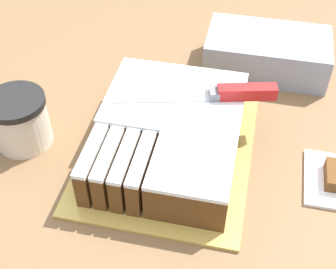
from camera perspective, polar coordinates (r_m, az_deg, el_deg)
name	(u,v)px	position (r m, az deg, el deg)	size (l,w,h in m)	color
countertop	(157,256)	(1.22, -1.40, -14.55)	(1.40, 1.10, 0.94)	brown
cake_board	(168,151)	(0.79, 0.00, -2.01)	(0.28, 0.34, 0.01)	gold
cake	(171,133)	(0.76, 0.31, 0.19)	(0.23, 0.29, 0.07)	brown
knife	(227,92)	(0.78, 7.17, 5.16)	(0.26, 0.09, 0.02)	silver
coffee_cup	(20,120)	(0.81, -17.61, 1.64)	(0.10, 0.10, 0.09)	beige
storage_box	(267,53)	(0.96, 11.96, 9.72)	(0.24, 0.14, 0.07)	#8C99B2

